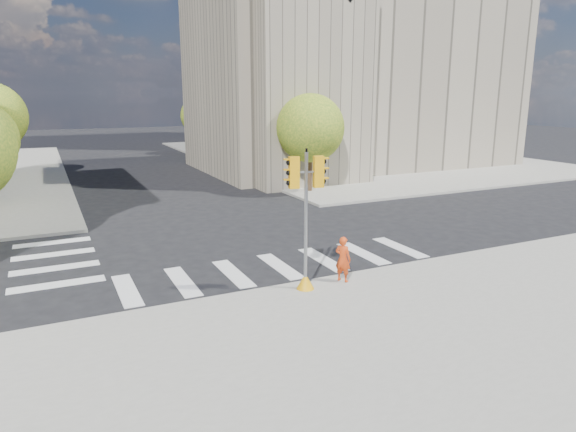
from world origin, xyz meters
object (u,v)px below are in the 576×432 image
object	(u,v)px
lamp_far	(224,110)
traffic_signal	(306,232)
photographer	(343,259)
lamp_near	(289,117)

from	to	relation	value
lamp_far	traffic_signal	bearing A→B (deg)	-104.49
traffic_signal	photographer	distance (m)	1.80
lamp_far	traffic_signal	size ratio (longest dim) A/B	1.84
traffic_signal	photographer	bearing A→B (deg)	14.86
traffic_signal	photographer	xyz separation A→B (m)	(1.41, 0.08, -1.11)
traffic_signal	lamp_near	bearing A→B (deg)	77.36
lamp_far	photographer	xyz separation A→B (m)	(-7.03, -32.60, -3.67)
lamp_near	traffic_signal	distance (m)	20.66
lamp_far	photographer	distance (m)	33.55
traffic_signal	photographer	size ratio (longest dim) A/B	2.93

